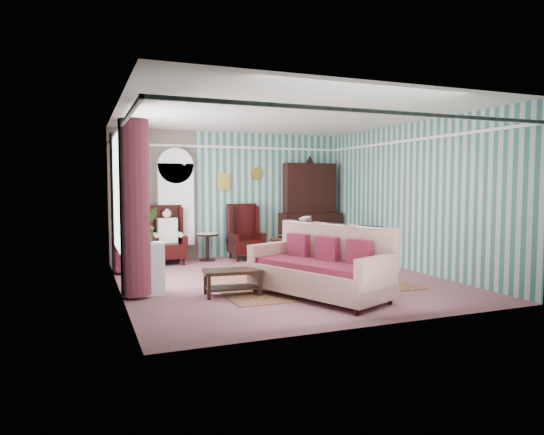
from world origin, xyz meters
name	(u,v)px	position (x,y,z in m)	size (l,w,h in m)	color
floor	(282,280)	(0.00, 0.00, 0.00)	(6.00, 6.00, 0.00)	#824C4F
room_shell	(245,166)	(-0.62, 0.18, 2.01)	(5.53, 6.02, 2.91)	#386763
bookcase	(176,210)	(-1.35, 2.84, 1.12)	(0.80, 0.28, 2.24)	silver
dresser_hutch	(310,205)	(1.90, 2.72, 1.18)	(1.50, 0.56, 2.36)	black
wingback_left	(167,235)	(-1.60, 2.45, 0.62)	(0.76, 0.80, 1.25)	black
wingback_right	(246,232)	(0.15, 2.45, 0.62)	(0.76, 0.80, 1.25)	black
seated_woman	(167,236)	(-1.60, 2.45, 0.59)	(0.44, 0.40, 1.18)	silver
round_side_table	(207,247)	(-0.70, 2.60, 0.30)	(0.50, 0.50, 0.60)	black
nest_table	(372,251)	(2.47, 0.90, 0.27)	(0.45, 0.38, 0.54)	black
plant_stand	(145,269)	(-2.40, -0.30, 0.40)	(0.55, 0.35, 0.80)	silver
rug	(304,281)	(0.30, -0.30, 0.01)	(3.20, 2.60, 0.01)	#55261C
sofa	(319,266)	(-0.01, -1.45, 0.48)	(2.20, 1.08, 0.97)	beige
floral_armchair	(290,240)	(0.76, 1.34, 0.54)	(0.84, 0.73, 1.09)	#BFB294
coffee_table	(233,282)	(-1.16, -0.83, 0.20)	(0.89, 0.46, 0.40)	black
potted_plant_a	(140,230)	(-2.48, -0.44, 1.01)	(0.39, 0.33, 0.43)	#2A571B
potted_plant_b	(148,225)	(-2.33, -0.21, 1.07)	(0.29, 0.24, 0.53)	#1A4917
potted_plant_c	(139,230)	(-2.48, -0.28, 1.00)	(0.23, 0.23, 0.41)	#1E4917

